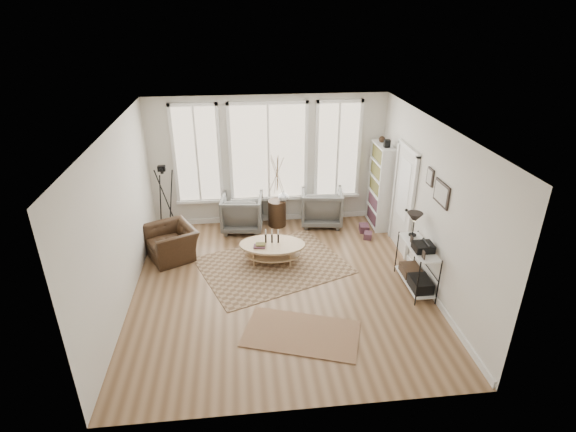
{
  "coord_description": "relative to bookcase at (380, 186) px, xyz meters",
  "views": [
    {
      "loc": [
        -0.61,
        -6.76,
        4.63
      ],
      "look_at": [
        0.2,
        0.6,
        1.1
      ],
      "focal_mm": 28.0,
      "sensor_mm": 36.0,
      "label": 1
    }
  ],
  "objects": [
    {
      "name": "door",
      "position": [
        0.13,
        -1.08,
        0.17
      ],
      "size": [
        0.09,
        1.06,
        2.22
      ],
      "color": "silver",
      "rests_on": "ground"
    },
    {
      "name": "book_stack_near",
      "position": [
        -0.39,
        -0.31,
        -0.87
      ],
      "size": [
        0.22,
        0.27,
        0.16
      ],
      "primitive_type": "cube",
      "rotation": [
        0.0,
        0.0,
        -0.1
      ],
      "color": "maroon",
      "rests_on": "ground"
    },
    {
      "name": "accent_chair",
      "position": [
        -4.49,
        -0.95,
        -0.64
      ],
      "size": [
        1.26,
        1.21,
        0.63
      ],
      "primitive_type": "imported",
      "rotation": [
        0.0,
        0.0,
        -1.09
      ],
      "color": "#342114",
      "rests_on": "ground"
    },
    {
      "name": "vase",
      "position": [
        -2.14,
        0.22,
        -0.23
      ],
      "size": [
        0.27,
        0.27,
        0.24
      ],
      "primitive_type": "imported",
      "rotation": [
        0.0,
        0.0,
        0.15
      ],
      "color": "silver",
      "rests_on": "side_table"
    },
    {
      "name": "room",
      "position": [
        -2.42,
        -2.2,
        0.47
      ],
      "size": [
        5.5,
        5.54,
        2.9
      ],
      "color": "#8B6848",
      "rests_on": "ground"
    },
    {
      "name": "coffee_table",
      "position": [
        -2.52,
        -1.38,
        -0.64
      ],
      "size": [
        1.36,
        0.96,
        0.58
      ],
      "color": "tan",
      "rests_on": "ground"
    },
    {
      "name": "tripod_camera",
      "position": [
        -4.69,
        0.05,
        -0.23
      ],
      "size": [
        0.56,
        0.56,
        1.58
      ],
      "color": "black",
      "rests_on": "ground"
    },
    {
      "name": "armchair_right",
      "position": [
        -1.26,
        0.22,
        -0.53
      ],
      "size": [
        1.03,
        1.05,
        0.85
      ],
      "primitive_type": "imported",
      "rotation": [
        0.0,
        0.0,
        3.01
      ],
      "color": "#60605B",
      "rests_on": "ground"
    },
    {
      "name": "rug_runner",
      "position": [
        -2.24,
        -3.57,
        -0.94
      ],
      "size": [
        1.97,
        1.48,
        0.01
      ],
      "primitive_type": "cube",
      "rotation": [
        0.0,
        0.0,
        -0.32
      ],
      "color": "brown",
      "rests_on": "ground"
    },
    {
      "name": "armchair_left",
      "position": [
        -3.07,
        0.12,
        -0.55
      ],
      "size": [
        0.97,
        1.0,
        0.82
      ],
      "primitive_type": "imported",
      "rotation": [
        0.0,
        0.0,
        3.02
      ],
      "color": "#60605B",
      "rests_on": "ground"
    },
    {
      "name": "low_shelf",
      "position": [
        -0.06,
        -2.52,
        -0.44
      ],
      "size": [
        0.38,
        1.08,
        1.3
      ],
      "color": "white",
      "rests_on": "ground"
    },
    {
      "name": "bookcase",
      "position": [
        0.0,
        0.0,
        0.0
      ],
      "size": [
        0.31,
        0.85,
        2.06
      ],
      "color": "white",
      "rests_on": "ground"
    },
    {
      "name": "side_table",
      "position": [
        -2.28,
        0.22,
        -0.14
      ],
      "size": [
        0.4,
        0.4,
        1.69
      ],
      "color": "#342114",
      "rests_on": "ground"
    },
    {
      "name": "book_stack_far",
      "position": [
        -0.39,
        -0.63,
        -0.89
      ],
      "size": [
        0.23,
        0.26,
        0.14
      ],
      "primitive_type": "cube",
      "rotation": [
        0.0,
        0.0,
        -0.36
      ],
      "color": "maroon",
      "rests_on": "ground"
    },
    {
      "name": "wall_art",
      "position": [
        0.14,
        -2.49,
        0.92
      ],
      "size": [
        0.04,
        0.88,
        0.44
      ],
      "color": "black",
      "rests_on": "ground"
    },
    {
      "name": "bay_window",
      "position": [
        -2.44,
        0.49,
        0.65
      ],
      "size": [
        4.14,
        0.12,
        2.24
      ],
      "color": "#D6B988",
      "rests_on": "ground"
    },
    {
      "name": "rug_main",
      "position": [
        -2.52,
        -1.52,
        -0.95
      ],
      "size": [
        3.19,
        2.81,
        0.01
      ],
      "primitive_type": "cube",
      "rotation": [
        0.0,
        0.0,
        0.37
      ],
      "color": "brown",
      "rests_on": "ground"
    }
  ]
}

